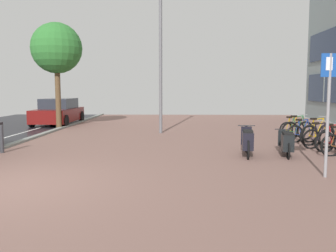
# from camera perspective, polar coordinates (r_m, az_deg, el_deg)

# --- Properties ---
(ground) EXTENTS (21.00, 40.00, 0.13)m
(ground) POSITION_cam_1_polar(r_m,az_deg,el_deg) (7.48, -13.30, -9.48)
(ground) COLOR black
(bicycle_rack_01) EXTENTS (1.30, 0.48, 0.96)m
(bicycle_rack_01) POSITION_cam_1_polar(r_m,az_deg,el_deg) (12.19, 24.96, -2.20)
(bicycle_rack_01) COLOR black
(bicycle_rack_01) RESTS_ON ground
(bicycle_rack_02) EXTENTS (1.25, 0.48, 0.93)m
(bicycle_rack_02) POSITION_cam_1_polar(r_m,az_deg,el_deg) (12.74, 23.02, -1.82)
(bicycle_rack_02) COLOR black
(bicycle_rack_02) RESTS_ON ground
(bicycle_rack_03) EXTENTS (1.40, 0.57, 1.03)m
(bicycle_rack_03) POSITION_cam_1_polar(r_m,az_deg,el_deg) (13.44, 22.76, -1.29)
(bicycle_rack_03) COLOR black
(bicycle_rack_03) RESTS_ON ground
(bicycle_rack_04) EXTENTS (1.26, 0.47, 0.93)m
(bicycle_rack_04) POSITION_cam_1_polar(r_m,az_deg,el_deg) (13.97, 20.68, -1.09)
(bicycle_rack_04) COLOR black
(bicycle_rack_04) RESTS_ON ground
(bicycle_rack_05) EXTENTS (1.38, 0.51, 1.02)m
(bicycle_rack_05) POSITION_cam_1_polar(r_m,az_deg,el_deg) (14.62, 20.00, -0.66)
(bicycle_rack_05) COLOR black
(bicycle_rack_05) RESTS_ON ground
(bicycle_rack_06) EXTENTS (1.18, 0.55, 0.92)m
(bicycle_rack_06) POSITION_cam_1_polar(r_m,az_deg,el_deg) (15.26, 19.21, -0.49)
(bicycle_rack_06) COLOR black
(bicycle_rack_06) RESTS_ON ground
(scooter_near) EXTENTS (0.60, 1.67, 0.75)m
(scooter_near) POSITION_cam_1_polar(r_m,az_deg,el_deg) (10.87, 18.39, -2.61)
(scooter_near) COLOR black
(scooter_near) RESTS_ON ground
(scooter_mid) EXTENTS (0.58, 1.78, 0.86)m
(scooter_mid) POSITION_cam_1_polar(r_m,az_deg,el_deg) (10.60, 12.56, -2.47)
(scooter_mid) COLOR black
(scooter_mid) RESTS_ON ground
(parked_car_far) EXTENTS (1.94, 4.06, 1.42)m
(parked_car_far) POSITION_cam_1_polar(r_m,az_deg,el_deg) (20.70, -17.09, 2.16)
(parked_car_far) COLOR maroon
(parked_car_far) RESTS_ON ground
(parking_sign) EXTENTS (0.40, 0.07, 2.70)m
(parking_sign) POSITION_cam_1_polar(r_m,az_deg,el_deg) (8.49, 24.25, 3.48)
(parking_sign) COLOR gray
(parking_sign) RESTS_ON ground
(lamp_post) EXTENTS (0.20, 0.52, 6.17)m
(lamp_post) POSITION_cam_1_polar(r_m,az_deg,el_deg) (15.76, -1.19, 11.27)
(lamp_post) COLOR slate
(lamp_post) RESTS_ON ground
(street_tree) EXTENTS (2.44, 2.44, 5.13)m
(street_tree) POSITION_cam_1_polar(r_m,az_deg,el_deg) (18.45, -17.37, 11.69)
(street_tree) COLOR brown
(street_tree) RESTS_ON ground
(bollard_far) EXTENTS (0.12, 0.12, 0.85)m
(bollard_far) POSITION_cam_1_polar(r_m,az_deg,el_deg) (12.01, -25.04, -1.89)
(bollard_far) COLOR #38383D
(bollard_far) RESTS_ON ground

